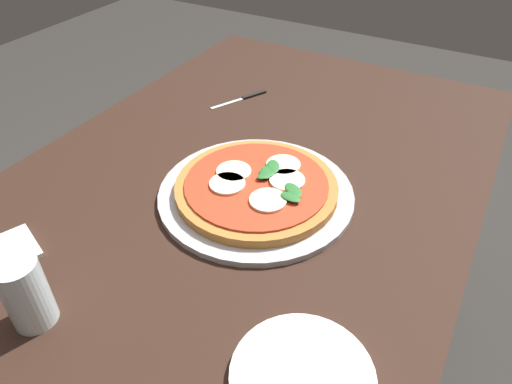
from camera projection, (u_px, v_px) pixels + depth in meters
The scene contains 7 objects.
ground_plane at pixel (248, 383), 1.40m from camera, with size 6.00×6.00×0.00m, color #2D2B28.
dining_table at pixel (244, 219), 0.99m from camera, with size 1.33×0.87×0.77m.
serving_tray at pixel (256, 194), 0.87m from camera, with size 0.36×0.36×0.01m, color #B2B2B7.
pizza at pixel (257, 187), 0.86m from camera, with size 0.30×0.30×0.03m.
plate_white at pixel (302, 377), 0.58m from camera, with size 0.18×0.18×0.01m, color white.
knife at pixel (246, 97), 1.19m from camera, with size 0.15×0.08×0.01m.
glass_cup at pixel (25, 293), 0.63m from camera, with size 0.06×0.06×0.11m, color silver.
Camera 1 is at (-0.64, -0.39, 1.32)m, focal length 32.78 mm.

